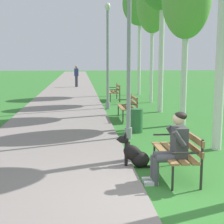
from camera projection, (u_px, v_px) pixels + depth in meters
The scene contains 13 objects.
ground_plane at pixel (164, 199), 5.25m from camera, with size 120.00×120.00×0.00m, color #33752D.
paved_path at pixel (71, 84), 28.66m from camera, with size 3.50×60.00×0.04m, color gray.
park_bench_near at pixel (179, 149), 6.19m from camera, with size 0.55×1.50×0.85m.
park_bench_mid at pixel (129, 105), 12.06m from camera, with size 0.55×1.50×0.85m.
park_bench_far at pixel (115, 91), 17.60m from camera, with size 0.55×1.50×0.85m.
person_seated_on_near_bench at pixel (173, 145), 5.83m from camera, with size 0.74×0.49×1.25m.
dog_black at pixel (135, 154), 6.75m from camera, with size 0.83×0.37×0.71m.
lamp_post_near at pixel (129, 53), 8.88m from camera, with size 0.24×0.24×4.45m.
lamp_post_mid at pixel (108, 55), 14.34m from camera, with size 0.24×0.24×4.44m.
birch_tree_fifth at pixel (153, 4), 16.20m from camera, with size 1.56×1.70×6.21m.
birch_tree_sixth at pixel (140, 4), 19.73m from camera, with size 2.03×2.05×6.63m.
litter_bin at pixel (137, 121), 9.96m from camera, with size 0.36×0.36×0.70m, color #2D6638.
pedestrian_distant at pixel (76, 76), 25.89m from camera, with size 0.32×0.22×1.65m.
Camera 1 is at (-1.28, -4.88, 2.13)m, focal length 54.49 mm.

